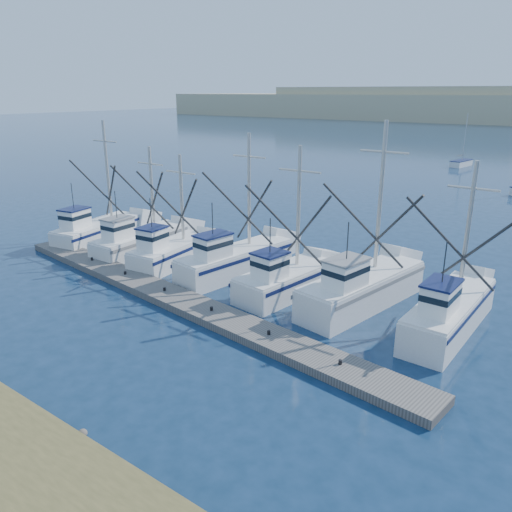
# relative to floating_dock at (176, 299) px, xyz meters

# --- Properties ---
(ground) EXTENTS (500.00, 500.00, 0.00)m
(ground) POSITION_rel_floating_dock_xyz_m (7.96, -6.31, -0.21)
(ground) COLOR #0D253D
(ground) RESTS_ON ground
(floating_dock) EXTENTS (31.00, 5.61, 0.41)m
(floating_dock) POSITION_rel_floating_dock_xyz_m (0.00, 0.00, 0.00)
(floating_dock) COLOR slate
(floating_dock) RESTS_ON ground
(trawler_fleet) EXTENTS (30.22, 9.13, 9.92)m
(trawler_fleet) POSITION_rel_floating_dock_xyz_m (0.59, 5.06, 0.79)
(trawler_fleet) COLOR white
(trawler_fleet) RESTS_ON ground
(sailboat_far) EXTENTS (2.38, 5.01, 8.10)m
(sailboat_far) POSITION_rel_floating_dock_xyz_m (-1.64, 64.93, 0.30)
(sailboat_far) COLOR white
(sailboat_far) RESTS_ON ground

